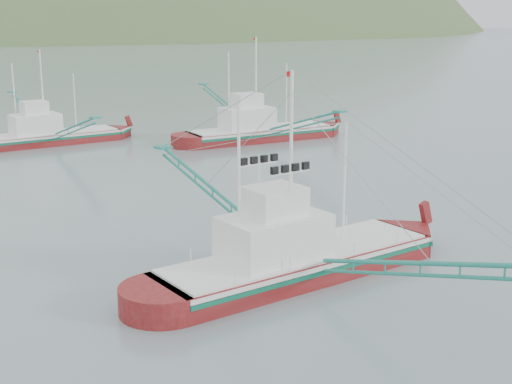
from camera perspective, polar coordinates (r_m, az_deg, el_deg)
ground at (r=36.59m, az=5.91°, el=-6.66°), size 1200.00×1200.00×0.00m
main_boat at (r=35.66m, az=3.05°, el=-4.43°), size 15.42×27.62×11.17m
bg_boat_far at (r=75.68m, az=-16.33°, el=4.74°), size 14.27×25.37×10.28m
bg_boat_right at (r=74.77m, az=0.23°, el=5.60°), size 16.20×28.23×11.52m
headland_right at (r=525.66m, az=-8.61°, el=12.47°), size 684.00×432.00×306.00m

